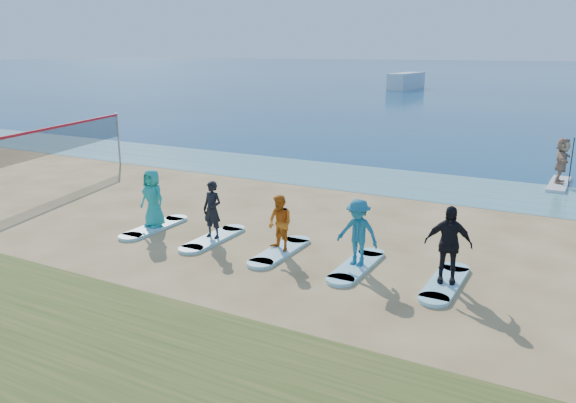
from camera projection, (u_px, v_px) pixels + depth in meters
The scene contains 17 objects.
ground at pixel (223, 252), 15.44m from camera, with size 600.00×600.00×0.00m, color tan.
shallow_water at pixel (363, 178), 24.32m from camera, with size 600.00×600.00×0.00m, color teal.
ocean at pixel (567, 71), 150.87m from camera, with size 600.00×600.00×0.00m, color navy.
volleyball_net at pixel (58, 140), 22.47m from camera, with size 2.34×8.80×2.50m.
paddleboard at pixel (559, 184), 23.06m from camera, with size 0.70×3.00×0.12m, color silver.
paddleboarder at pixel (562, 160), 22.80m from camera, with size 1.71×0.55×1.85m, color tan.
boat_offshore_a at pixel (406, 89), 79.73m from camera, with size 2.41×8.68×2.27m, color silver.
surfboard_0 at pixel (155, 227), 17.47m from camera, with size 0.70×2.20×0.09m, color #9AE0EE.
student_0 at pixel (153, 198), 17.23m from camera, with size 0.87×0.57×1.79m, color teal.
surfboard_1 at pixel (213, 239), 16.43m from camera, with size 0.70×2.20×0.09m, color #9AE0EE.
student_1 at pixel (212, 210), 16.20m from camera, with size 0.61×0.40×1.67m, color black.
surfboard_2 at pixel (280, 251), 15.38m from camera, with size 0.70×2.20×0.09m, color #9AE0EE.
student_2 at pixel (280, 223), 15.17m from camera, with size 0.75×0.58×1.53m, color #CE6515.
surfboard_3 at pixel (357, 266), 14.34m from camera, with size 0.70×2.20×0.09m, color #9AE0EE.
student_3 at pixel (358, 232), 14.10m from camera, with size 1.11×0.64×1.72m, color #1C6A8A.
surfboard_4 at pixel (445, 283), 13.30m from camera, with size 0.70×2.20×0.09m, color #9AE0EE.
student_4 at pixel (448, 244), 13.04m from camera, with size 1.09×0.45×1.86m, color black.
Camera 1 is at (8.55, -11.89, 5.38)m, focal length 35.00 mm.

